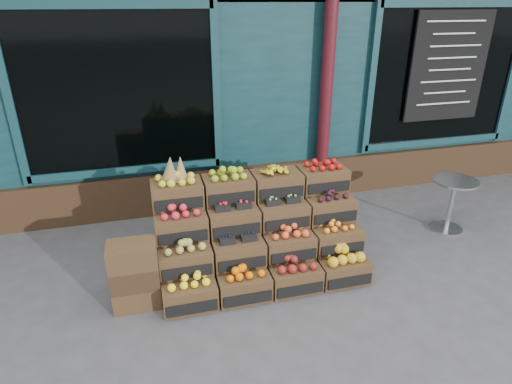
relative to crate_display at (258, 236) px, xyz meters
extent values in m
plane|color=#414143|center=(0.25, -0.44, -0.42)|extent=(60.00, 60.00, 0.00)
cube|color=#103338|center=(0.25, 4.76, 1.98)|extent=(12.00, 6.00, 4.80)
cube|color=#103338|center=(0.25, 1.81, 1.08)|extent=(12.00, 0.12, 3.00)
cube|color=#332114|center=(0.25, 1.74, -0.12)|extent=(12.00, 0.18, 0.60)
cube|color=black|center=(-1.35, 1.74, 1.33)|extent=(2.40, 0.06, 2.00)
cube|color=black|center=(3.45, 1.74, 1.33)|extent=(2.40, 0.06, 2.00)
cylinder|color=#430F16|center=(1.45, 1.61, 1.18)|extent=(0.18, 0.18, 3.20)
cube|color=black|center=(3.45, 1.66, 1.48)|extent=(1.30, 0.04, 1.60)
cube|color=#442F1A|center=(-0.83, -0.44, -0.29)|extent=(0.54, 0.38, 0.27)
cube|color=black|center=(-0.83, -0.63, -0.32)|extent=(0.49, 0.02, 0.12)
cube|color=yellow|center=(-0.83, -0.44, -0.11)|extent=(0.43, 0.29, 0.09)
cube|color=#442F1A|center=(-0.28, -0.44, -0.29)|extent=(0.54, 0.38, 0.27)
cube|color=black|center=(-0.28, -0.64, -0.32)|extent=(0.49, 0.02, 0.12)
cube|color=#E56600|center=(-0.28, -0.44, -0.11)|extent=(0.43, 0.29, 0.10)
cube|color=#442F1A|center=(0.28, -0.45, -0.29)|extent=(0.54, 0.38, 0.27)
cube|color=black|center=(0.28, -0.64, -0.32)|extent=(0.49, 0.02, 0.12)
cube|color=maroon|center=(0.28, -0.45, -0.11)|extent=(0.43, 0.29, 0.10)
cube|color=#442F1A|center=(0.84, -0.45, -0.29)|extent=(0.54, 0.38, 0.27)
cube|color=black|center=(0.83, -0.65, -0.32)|extent=(0.49, 0.02, 0.12)
cube|color=gold|center=(0.84, -0.45, -0.10)|extent=(0.43, 0.29, 0.12)
cube|color=#442F1A|center=(-0.83, -0.21, -0.02)|extent=(0.54, 0.38, 0.27)
cube|color=black|center=(-0.83, -0.41, -0.05)|extent=(0.49, 0.02, 0.12)
cube|color=olive|center=(-0.83, -0.21, 0.16)|extent=(0.43, 0.29, 0.09)
cube|color=#442F1A|center=(-0.27, -0.22, -0.02)|extent=(0.54, 0.38, 0.27)
cube|color=black|center=(-0.28, -0.41, -0.05)|extent=(0.49, 0.02, 0.12)
cube|color=black|center=(-0.27, -0.22, 0.13)|extent=(0.43, 0.29, 0.03)
cube|color=#442F1A|center=(0.28, -0.22, -0.02)|extent=(0.54, 0.38, 0.27)
cube|color=black|center=(0.28, -0.42, -0.05)|extent=(0.49, 0.02, 0.12)
cube|color=#E44C24|center=(0.28, -0.22, 0.15)|extent=(0.43, 0.29, 0.09)
cube|color=#442F1A|center=(0.84, -0.23, -0.02)|extent=(0.54, 0.38, 0.27)
cube|color=black|center=(0.84, -0.42, -0.05)|extent=(0.49, 0.02, 0.12)
cube|color=orange|center=(0.84, -0.23, 0.15)|extent=(0.43, 0.29, 0.07)
cube|color=#442F1A|center=(-0.83, 0.02, 0.24)|extent=(0.54, 0.38, 0.27)
cube|color=black|center=(-0.83, -0.18, 0.22)|extent=(0.49, 0.02, 0.12)
cube|color=red|center=(-0.83, 0.02, 0.42)|extent=(0.43, 0.29, 0.09)
cube|color=#442F1A|center=(-0.27, 0.01, 0.24)|extent=(0.54, 0.38, 0.27)
cube|color=black|center=(-0.27, -0.19, 0.22)|extent=(0.49, 0.02, 0.12)
cube|color=red|center=(-0.27, 0.01, 0.40)|extent=(0.43, 0.29, 0.04)
cube|color=#442F1A|center=(0.28, 0.01, 0.24)|extent=(0.54, 0.38, 0.27)
cube|color=black|center=(0.28, -0.19, 0.22)|extent=(0.49, 0.02, 0.12)
cube|color=#87C858|center=(0.28, 0.01, 0.39)|extent=(0.43, 0.29, 0.03)
cube|color=#442F1A|center=(0.84, 0.00, 0.24)|extent=(0.54, 0.38, 0.27)
cube|color=black|center=(0.84, -0.20, 0.22)|extent=(0.49, 0.02, 0.12)
cube|color=black|center=(0.84, 0.00, 0.41)|extent=(0.43, 0.29, 0.07)
cube|color=#442F1A|center=(-0.82, 0.24, 0.51)|extent=(0.54, 0.38, 0.27)
cube|color=black|center=(-0.83, 0.04, 0.48)|extent=(0.49, 0.02, 0.12)
cube|color=gold|center=(-0.82, 0.24, 0.69)|extent=(0.43, 0.29, 0.09)
cube|color=#442F1A|center=(-0.27, 0.24, 0.51)|extent=(0.54, 0.38, 0.27)
cube|color=black|center=(-0.27, 0.04, 0.48)|extent=(0.49, 0.02, 0.12)
cube|color=#83A619|center=(-0.27, 0.24, 0.69)|extent=(0.43, 0.29, 0.09)
cube|color=#442F1A|center=(0.29, 0.23, 0.51)|extent=(0.54, 0.38, 0.27)
cube|color=black|center=(0.28, 0.03, 0.48)|extent=(0.49, 0.02, 0.12)
cube|color=gold|center=(0.29, 0.23, 0.69)|extent=(0.43, 0.29, 0.08)
cube|color=#442F1A|center=(0.84, 0.23, 0.51)|extent=(0.54, 0.38, 0.27)
cube|color=black|center=(0.84, 0.03, 0.48)|extent=(0.49, 0.02, 0.12)
cube|color=#B10F0C|center=(0.84, 0.23, 0.68)|extent=(0.43, 0.29, 0.08)
cube|color=#332114|center=(0.00, -0.22, -0.29)|extent=(2.21, 0.39, 0.27)
cube|color=#332114|center=(0.01, 0.01, -0.16)|extent=(2.21, 0.39, 0.53)
cube|color=#332114|center=(0.01, 0.23, -0.02)|extent=(2.21, 0.39, 0.80)
cone|color=olive|center=(-0.88, 0.24, 0.80)|extent=(0.19, 0.19, 0.31)
cone|color=olive|center=(-0.76, 0.28, 0.78)|extent=(0.16, 0.16, 0.27)
cube|color=#442F1A|center=(-1.34, -0.28, -0.31)|extent=(0.47, 0.33, 0.23)
cube|color=#332114|center=(-1.34, -0.28, -0.07)|extent=(0.47, 0.33, 0.23)
cube|color=#442F1A|center=(-1.34, -0.28, 0.16)|extent=(0.47, 0.33, 0.23)
cylinder|color=#B5B8BC|center=(2.70, 0.21, -0.41)|extent=(0.42, 0.42, 0.03)
cylinder|color=#B5B8BC|center=(2.70, 0.21, -0.07)|extent=(0.06, 0.06, 0.69)
cylinder|color=#B5B8BC|center=(2.70, 0.21, 0.28)|extent=(0.57, 0.57, 0.03)
imported|color=#144822|center=(-1.34, 2.22, 0.53)|extent=(0.80, 0.64, 1.91)
camera|label=1|loc=(-1.12, -3.97, 2.40)|focal=30.00mm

